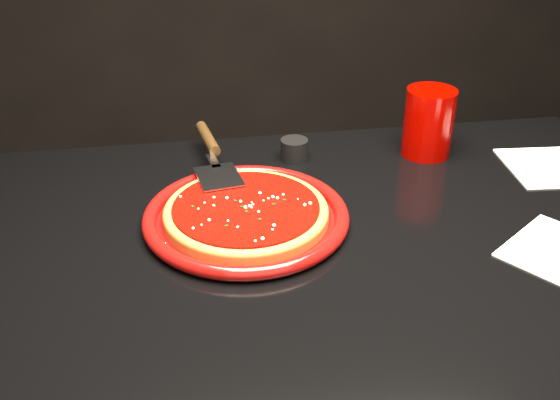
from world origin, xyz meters
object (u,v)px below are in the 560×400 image
object	(u,v)px
plate	(246,216)
ramekin	(294,149)
pizza_server	(214,154)
cup	(428,122)

from	to	relation	value
plate	ramekin	xyz separation A→B (m)	(0.12, 0.22, 0.01)
pizza_server	cup	world-z (taller)	cup
plate	pizza_server	world-z (taller)	pizza_server
cup	ramekin	bearing A→B (deg)	176.28
plate	cup	distance (m)	0.43
ramekin	plate	bearing A→B (deg)	-118.50
plate	cup	xyz separation A→B (m)	(0.38, 0.20, 0.05)
plate	cup	bearing A→B (deg)	27.99
pizza_server	plate	bearing A→B (deg)	-86.99
pizza_server	cup	bearing A→B (deg)	-5.99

